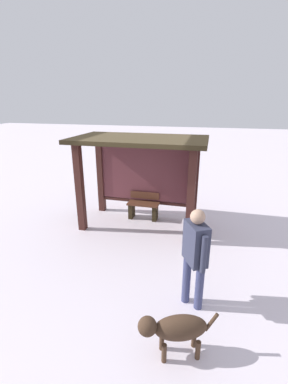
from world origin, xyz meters
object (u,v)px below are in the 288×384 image
Objects in this scene: bench_left_inside at (143,207)px; person_walking at (195,251)px; bus_shelter at (145,161)px; dog at (175,328)px.

person_walking is (1.70, -3.22, 0.72)m from bench_left_inside.
bus_shelter is 1.94× the size of person_walking.
bench_left_inside is at bearing 109.96° from dog.
bench_left_inside is at bearing 113.63° from bus_shelter.
person_walking is at bearing -62.16° from bench_left_inside.
person_walking is (1.60, -3.00, -0.75)m from bus_shelter.
dog is at bearing -70.25° from bus_shelter.
bus_shelter is 3.74× the size of bench_left_inside.
bench_left_inside is 4.52m from dog.
person_walking is at bearing 81.21° from dog.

